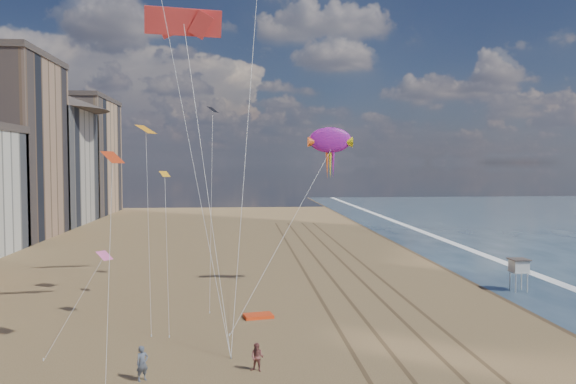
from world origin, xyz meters
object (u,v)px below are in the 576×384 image
Objects in this scene: lifeguard_stand at (519,266)px; grounded_kite at (258,316)px; show_kite at (330,141)px; kite_flyer_b at (257,357)px; kite_flyer_a at (142,363)px.

lifeguard_stand is 1.38× the size of grounded_kite.
show_kite is 12.75× the size of kite_flyer_b.
show_kite reaches higher than kite_flyer_a.
kite_flyer_a is (-6.73, -11.97, 0.84)m from grounded_kite.
grounded_kite is 0.10× the size of show_kite.
show_kite is 28.14m from kite_flyer_a.
kite_flyer_b is (-0.43, -11.12, 0.69)m from grounded_kite.
show_kite is at bearing 39.91° from grounded_kite.
kite_flyer_a is at bearing -131.35° from grounded_kite.
grounded_kite is at bearing -128.08° from show_kite.
grounded_kite is (-24.36, -6.86, -2.19)m from lifeguard_stand.
grounded_kite is at bearing 24.24° from kite_flyer_a.
lifeguard_stand is 36.38m from kite_flyer_a.
lifeguard_stand is at bearing 57.83° from kite_flyer_b.
kite_flyer_a reaches higher than kite_flyer_b.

